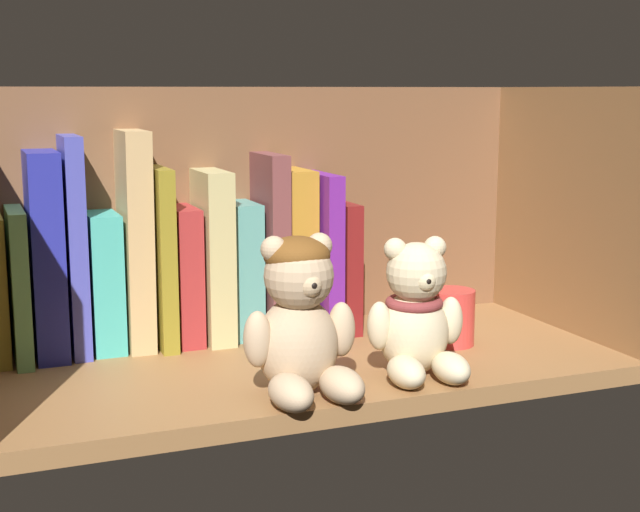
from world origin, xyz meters
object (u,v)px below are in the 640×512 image
book_11 (290,249)px  teddy_bear_larger (300,320)px  book_10 (265,243)px  book_3 (73,244)px  book_8 (209,254)px  book_9 (239,268)px  book_12 (314,250)px  pillar_candle (451,317)px  book_4 (103,280)px  book_1 (17,282)px  book_6 (157,255)px  book_7 (181,273)px  teddy_bear_smaller (417,317)px  book_13 (332,262)px  book_5 (133,239)px  book_2 (44,253)px

book_11 → teddy_bear_larger: bearing=-107.6°
book_10 → teddy_bear_larger: book_10 is taller
book_3 → book_10: bearing=0.0°
book_8 → book_9: bearing=0.0°
book_9 → book_10: (3.22, 0.00, 2.83)cm
book_9 → book_12: (9.56, 0.00, 1.61)cm
book_8 → pillar_candle: (24.76, -13.74, -6.74)cm
book_12 → book_10: bearing=180.0°
book_11 → book_12: bearing=0.0°
teddy_bear_larger → book_4: bearing=122.1°
book_10 → book_11: 3.37cm
book_1 → book_6: 15.56cm
book_8 → book_12: size_ratio=1.04×
book_7 → teddy_bear_smaller: size_ratio=1.11×
book_6 → book_13: size_ratio=1.31×
book_8 → pillar_candle: size_ratio=3.11×
book_1 → teddy_bear_smaller: bearing=-31.2°
book_4 → book_13: book_13 is taller
book_10 → book_12: bearing=0.0°
book_12 → book_13: 3.03cm
book_1 → book_8: 21.61cm
book_4 → book_7: (9.03, 0.00, 0.15)cm
book_9 → book_5: bearing=180.0°
book_4 → book_7: size_ratio=0.98×
book_1 → book_12: book_12 is taller
book_2 → pillar_candle: bearing=-17.6°
book_3 → book_9: 19.56cm
book_1 → book_4: bearing=0.0°
pillar_candle → book_6: bearing=156.0°
book_1 → book_3: 7.14cm
book_4 → book_9: bearing=0.0°
book_4 → teddy_bear_larger: bearing=-57.9°
book_1 → book_7: book_1 is taller
book_2 → book_5: book_5 is taller
book_13 → book_9: bearing=180.0°
book_6 → teddy_bear_smaller: (21.76, -22.56, -4.12)cm
book_3 → book_5: size_ratio=0.98×
pillar_candle → book_7: bearing=154.0°
book_3 → pillar_candle: 43.44cm
book_8 → book_11: bearing=0.0°
book_1 → book_3: size_ratio=0.69×
book_2 → book_12: 31.81cm
pillar_candle → book_5: bearing=157.8°
book_2 → teddy_bear_larger: size_ratio=1.45×
book_4 → book_8: bearing=0.0°
book_2 → book_6: (12.46, 0.00, -1.05)cm
book_4 → book_9: 16.04cm
teddy_bear_larger → teddy_bear_smaller: size_ratio=1.09×
book_9 → teddy_bear_larger: size_ratio=1.03×
book_1 → book_9: 25.19cm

